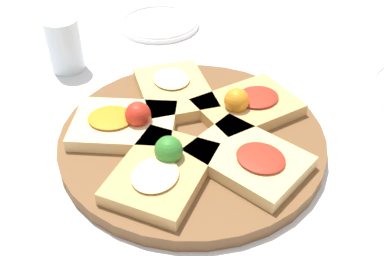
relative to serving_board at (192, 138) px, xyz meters
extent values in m
plane|color=silver|center=(0.00, 0.00, -0.01)|extent=(3.00, 3.00, 0.00)
cylinder|color=brown|center=(0.00, 0.00, 0.00)|extent=(0.41, 0.41, 0.02)
cube|color=#DBB775|center=(0.10, -0.02, 0.02)|extent=(0.18, 0.14, 0.02)
ellipsoid|color=red|center=(0.12, -0.03, 0.03)|extent=(0.08, 0.08, 0.01)
cube|color=tan|center=(0.05, 0.09, 0.02)|extent=(0.18, 0.19, 0.02)
ellipsoid|color=red|center=(0.06, 0.11, 0.03)|extent=(0.09, 0.09, 0.01)
sphere|color=orange|center=(0.04, 0.07, 0.04)|extent=(0.04, 0.04, 0.04)
cube|color=tan|center=(-0.07, 0.07, 0.02)|extent=(0.19, 0.19, 0.02)
ellipsoid|color=beige|center=(-0.09, 0.09, 0.03)|extent=(0.09, 0.09, 0.01)
cube|color=#E5C689|center=(-0.10, -0.04, 0.02)|extent=(0.19, 0.17, 0.02)
ellipsoid|color=orange|center=(-0.11, -0.05, 0.03)|extent=(0.09, 0.09, 0.01)
sphere|color=red|center=(-0.07, -0.03, 0.04)|extent=(0.04, 0.04, 0.04)
cube|color=tan|center=(0.01, -0.10, 0.02)|extent=(0.13, 0.16, 0.02)
ellipsoid|color=beige|center=(0.01, -0.12, 0.03)|extent=(0.07, 0.07, 0.01)
sphere|color=#2D7A28|center=(0.01, -0.08, 0.04)|extent=(0.04, 0.04, 0.04)
cylinder|color=white|center=(-0.26, 0.33, -0.01)|extent=(0.18, 0.18, 0.01)
torus|color=white|center=(-0.26, 0.33, 0.00)|extent=(0.18, 0.18, 0.01)
cylinder|color=silver|center=(-0.32, 0.09, 0.04)|extent=(0.06, 0.06, 0.10)
camera|label=1|loc=(0.25, -0.47, 0.45)|focal=42.00mm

